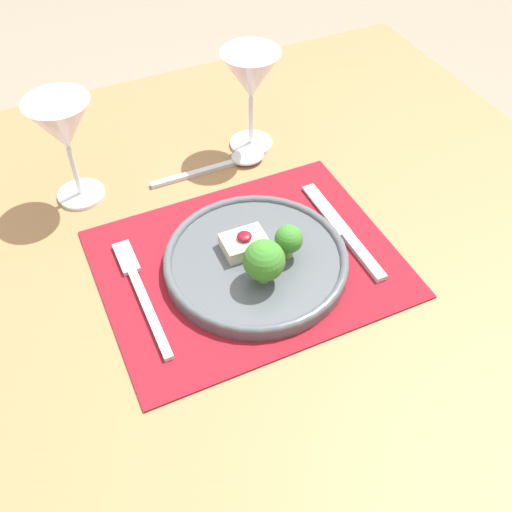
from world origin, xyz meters
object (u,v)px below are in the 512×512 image
knife (347,236)px  wine_glass_near (251,79)px  dinner_plate (257,259)px  spoon (237,160)px  fork (139,288)px  wine_glass_far (63,129)px

knife → wine_glass_near: 0.29m
dinner_plate → spoon: size_ratio=1.29×
spoon → dinner_plate: bearing=-106.0°
dinner_plate → knife: size_ratio=1.19×
dinner_plate → spoon: bearing=73.4°
dinner_plate → knife: (0.14, -0.00, -0.01)m
dinner_plate → knife: bearing=-0.6°
fork → spoon: 0.30m
fork → knife: size_ratio=1.00×
knife → spoon: 0.24m
fork → wine_glass_far: wine_glass_far is taller
knife → fork: bearing=173.3°
knife → wine_glass_far: size_ratio=1.26×
dinner_plate → wine_glass_near: wine_glass_near is taller
dinner_plate → spoon: dinner_plate is taller
dinner_plate → fork: 0.16m
spoon → wine_glass_far: 0.28m
wine_glass_far → wine_glass_near: bearing=1.9°
dinner_plate → spoon: (0.07, 0.23, -0.01)m
fork → wine_glass_far: bearing=96.7°
dinner_plate → fork: size_ratio=1.19×
dinner_plate → wine_glass_near: 0.30m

